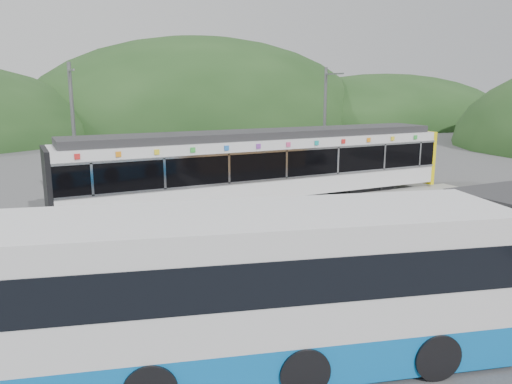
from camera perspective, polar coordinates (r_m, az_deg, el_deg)
name	(u,v)px	position (r m, az deg, el deg)	size (l,w,h in m)	color
ground	(295,240)	(19.70, 4.52, -5.47)	(120.00, 120.00, 0.00)	#4C4C4F
hills	(344,198)	(27.28, 10.08, -0.71)	(146.00, 149.00, 26.00)	#1E3D19
platform	(258,217)	(22.44, 0.23, -2.86)	(26.00, 3.20, 0.30)	#9E9E99
yellow_line	(272,220)	(21.29, 1.79, -3.25)	(26.00, 0.10, 0.01)	yellow
train	(263,164)	(25.14, 0.86, 3.20)	(20.44, 3.01, 3.74)	black
catenary_mast_west	(74,136)	(24.95, -20.06, 6.08)	(0.18, 1.80, 7.00)	slate
catenary_mast_east	(325,126)	(29.87, 7.88, 7.53)	(0.18, 1.80, 7.00)	slate
bus	(220,295)	(10.63, -4.17, -11.70)	(12.61, 5.90, 3.35)	blue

